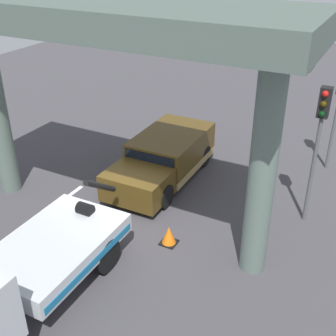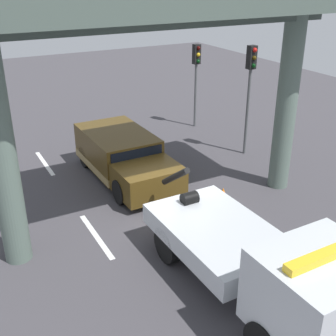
# 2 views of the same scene
# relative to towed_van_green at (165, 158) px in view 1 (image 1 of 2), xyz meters

# --- Properties ---
(ground_plane) EXTENTS (60.00, 40.00, 0.10)m
(ground_plane) POSITION_rel_towed_van_green_xyz_m (3.38, 0.00, -0.83)
(ground_plane) COLOR #423F44
(lane_stripe_west) EXTENTS (2.60, 0.16, 0.01)m
(lane_stripe_west) POSITION_rel_towed_van_green_xyz_m (-2.62, -2.37, -0.78)
(lane_stripe_west) COLOR silver
(lane_stripe_west) RESTS_ON ground
(lane_stripe_mid) EXTENTS (2.60, 0.16, 0.01)m
(lane_stripe_mid) POSITION_rel_towed_van_green_xyz_m (3.38, -2.37, -0.78)
(lane_stripe_mid) COLOR silver
(lane_stripe_mid) RESTS_ON ground
(towed_van_green) EXTENTS (5.22, 2.27, 1.58)m
(towed_van_green) POSITION_rel_towed_van_green_xyz_m (0.00, 0.00, 0.00)
(towed_van_green) COLOR #4C3814
(towed_van_green) RESTS_ON ground
(overpass_structure) EXTENTS (3.60, 11.13, 6.82)m
(overpass_structure) POSITION_rel_towed_van_green_xyz_m (3.37, 0.00, 5.10)
(overpass_structure) COLOR #596B60
(overpass_structure) RESTS_ON ground
(traffic_light_far) EXTENTS (0.39, 0.32, 4.48)m
(traffic_light_far) POSITION_rel_towed_van_green_xyz_m (0.40, 5.37, 2.48)
(traffic_light_far) COLOR #515456
(traffic_light_far) RESTS_ON ground
(traffic_cone_orange) EXTENTS (0.49, 0.49, 0.59)m
(traffic_cone_orange) POSITION_rel_towed_van_green_xyz_m (3.54, 2.03, -0.50)
(traffic_cone_orange) COLOR orange
(traffic_cone_orange) RESTS_ON ground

